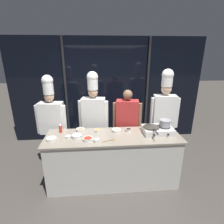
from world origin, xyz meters
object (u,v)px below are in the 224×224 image
(chef_line, at_px, (164,111))
(prep_bowl_chili_flakes, at_px, (88,139))
(prep_bowl_soy_glaze, at_px, (129,130))
(prep_bowl_garlic, at_px, (77,136))
(prep_bowl_ginger, at_px, (117,130))
(chef_head, at_px, (52,118))
(prep_bowl_mushrooms, at_px, (80,130))
(portable_stove, at_px, (158,130))
(person_guest, at_px, (127,121))
(prep_bowl_bean_sprouts, at_px, (51,139))
(prep_bowl_onion, at_px, (68,137))
(frying_pan, at_px, (151,126))
(squeeze_bottle_chili, at_px, (61,128))
(prep_bowl_chicken, at_px, (97,140))
(chef_sous, at_px, (94,114))
(serving_spoon_slotted, at_px, (111,140))
(prep_bowl_carrots, at_px, (98,131))

(chef_line, bearing_deg, prep_bowl_chili_flakes, 30.68)
(prep_bowl_soy_glaze, height_order, prep_bowl_garlic, prep_bowl_garlic)
(prep_bowl_ginger, distance_m, chef_head, 1.32)
(prep_bowl_garlic, bearing_deg, prep_bowl_mushrooms, 81.14)
(portable_stove, bearing_deg, person_guest, 133.65)
(prep_bowl_bean_sprouts, bearing_deg, prep_bowl_ginger, 11.38)
(portable_stove, bearing_deg, prep_bowl_bean_sprouts, -176.16)
(prep_bowl_onion, relative_size, prep_bowl_chili_flakes, 0.56)
(prep_bowl_soy_glaze, distance_m, prep_bowl_bean_sprouts, 1.35)
(frying_pan, distance_m, squeeze_bottle_chili, 1.63)
(prep_bowl_soy_glaze, bearing_deg, frying_pan, -16.01)
(prep_bowl_chicken, distance_m, chef_sous, 0.87)
(prep_bowl_soy_glaze, relative_size, chef_line, 0.06)
(chef_sous, bearing_deg, person_guest, -179.57)
(portable_stove, bearing_deg, frying_pan, -177.49)
(prep_bowl_mushrooms, distance_m, prep_bowl_ginger, 0.66)
(prep_bowl_mushrooms, distance_m, chef_line, 1.72)
(prep_bowl_bean_sprouts, distance_m, prep_bowl_chicken, 0.76)
(prep_bowl_bean_sprouts, bearing_deg, squeeze_bottle_chili, 70.93)
(frying_pan, relative_size, chef_sous, 0.26)
(prep_bowl_bean_sprouts, height_order, chef_line, chef_line)
(prep_bowl_bean_sprouts, relative_size, prep_bowl_chili_flakes, 0.97)
(frying_pan, height_order, prep_bowl_chicken, frying_pan)
(portable_stove, distance_m, serving_spoon_slotted, 0.88)
(prep_bowl_ginger, relative_size, serving_spoon_slotted, 0.71)
(prep_bowl_carrots, xyz_separation_m, chef_head, (-0.90, 0.42, 0.12))
(prep_bowl_mushrooms, bearing_deg, prep_bowl_bean_sprouts, -146.49)
(frying_pan, xyz_separation_m, person_guest, (-0.35, 0.50, -0.09))
(frying_pan, relative_size, serving_spoon_slotted, 2.16)
(squeeze_bottle_chili, height_order, prep_bowl_onion, squeeze_bottle_chili)
(squeeze_bottle_chili, xyz_separation_m, person_guest, (1.26, 0.33, -0.04))
(prep_bowl_garlic, bearing_deg, squeeze_bottle_chili, 142.65)
(prep_bowl_onion, relative_size, chef_head, 0.05)
(portable_stove, bearing_deg, prep_bowl_garlic, -176.92)
(prep_bowl_bean_sprouts, height_order, prep_bowl_chili_flakes, prep_bowl_chili_flakes)
(prep_bowl_soy_glaze, xyz_separation_m, chef_sous, (-0.64, 0.49, 0.16))
(serving_spoon_slotted, distance_m, chef_line, 1.37)
(portable_stove, relative_size, person_guest, 0.32)
(chef_head, bearing_deg, frying_pan, 169.67)
(prep_bowl_onion, bearing_deg, portable_stove, 2.54)
(chef_line, bearing_deg, serving_spoon_slotted, 38.57)
(person_guest, bearing_deg, prep_bowl_carrots, 43.44)
(squeeze_bottle_chili, xyz_separation_m, prep_bowl_bean_sprouts, (-0.10, -0.28, -0.06))
(prep_bowl_garlic, bearing_deg, chef_line, 18.51)
(prep_bowl_chicken, distance_m, prep_bowl_carrots, 0.37)
(prep_bowl_onion, distance_m, prep_bowl_mushrooms, 0.30)
(prep_bowl_carrots, bearing_deg, frying_pan, -6.69)
(prep_bowl_chicken, xyz_separation_m, chef_line, (1.38, 0.76, 0.21))
(prep_bowl_bean_sprouts, relative_size, prep_bowl_onion, 1.74)
(prep_bowl_mushrooms, bearing_deg, prep_bowl_chicken, -55.42)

